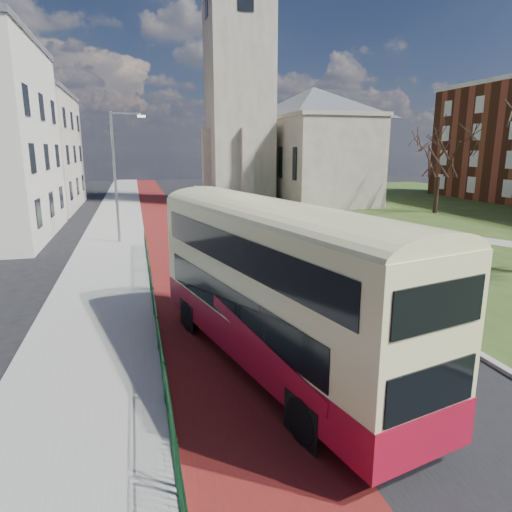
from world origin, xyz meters
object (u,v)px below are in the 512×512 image
object	(u,v)px
litter_bin	(438,261)
winter_tree_far	(441,148)
streetlamp	(117,171)
bus	(274,279)

from	to	relation	value
litter_bin	winter_tree_far	bearing A→B (deg)	54.53
streetlamp	winter_tree_far	xyz separation A→B (m)	(28.34, 7.13, 1.42)
litter_bin	bus	bearing A→B (deg)	-144.65
bus	litter_bin	world-z (taller)	bus
streetlamp	winter_tree_far	distance (m)	29.25
streetlamp	litter_bin	distance (m)	19.39
bus	litter_bin	xyz separation A→B (m)	(10.97, 7.78, -2.06)
winter_tree_far	litter_bin	size ratio (longest dim) A/B	10.03
bus	streetlamp	bearing A→B (deg)	89.91
streetlamp	litter_bin	size ratio (longest dim) A/B	9.30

